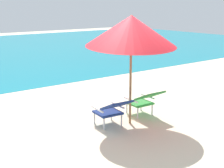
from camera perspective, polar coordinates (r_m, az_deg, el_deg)
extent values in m
plane|color=beige|center=(10.89, -12.08, 0.00)|extent=(40.00, 40.00, 0.00)
cube|color=navy|center=(7.02, -0.74, -5.06)|extent=(0.57, 0.55, 0.04)
cube|color=navy|center=(6.64, 0.87, -3.74)|extent=(0.57, 0.56, 0.27)
cylinder|color=silver|center=(7.14, -3.13, -6.02)|extent=(0.04, 0.04, 0.26)
cylinder|color=silver|center=(7.35, -0.10, -5.42)|extent=(0.04, 0.04, 0.26)
cylinder|color=silver|center=(6.80, -1.43, -7.06)|extent=(0.04, 0.04, 0.26)
cylinder|color=silver|center=(7.02, 1.70, -6.39)|extent=(0.04, 0.04, 0.26)
cube|color=silver|center=(6.86, -2.62, -4.48)|extent=(0.08, 0.50, 0.03)
cube|color=silver|center=(7.12, 1.06, -3.79)|extent=(0.08, 0.50, 0.03)
cube|color=#338E3D|center=(7.71, 4.89, -3.36)|extent=(0.54, 0.52, 0.04)
cube|color=#338E3D|center=(7.37, 6.73, -2.05)|extent=(0.54, 0.54, 0.27)
cylinder|color=silver|center=(7.78, 2.63, -4.32)|extent=(0.04, 0.04, 0.26)
cylinder|color=silver|center=(8.04, 5.14, -3.75)|extent=(0.04, 0.04, 0.26)
cylinder|color=silver|center=(7.47, 4.57, -5.14)|extent=(0.04, 0.04, 0.26)
cylinder|color=silver|center=(7.74, 7.12, -4.52)|extent=(0.04, 0.04, 0.26)
cube|color=silver|center=(7.52, 3.37, -2.83)|extent=(0.05, 0.50, 0.03)
cube|color=silver|center=(7.84, 6.39, -2.20)|extent=(0.05, 0.50, 0.03)
cylinder|color=olive|center=(6.95, 3.28, -0.18)|extent=(0.05, 0.05, 1.75)
cone|color=red|center=(6.76, 3.42, 9.41)|extent=(2.56, 2.58, 0.75)
sphere|color=#4C3823|center=(6.74, 3.46, 11.85)|extent=(0.07, 0.07, 0.07)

